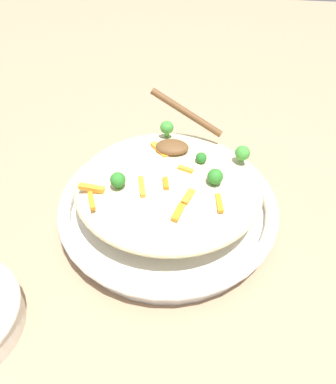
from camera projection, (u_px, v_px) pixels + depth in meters
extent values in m
plane|color=#9E7F60|center=(168.00, 219.00, 0.70)|extent=(2.40, 2.40, 0.00)
cylinder|color=white|center=(168.00, 213.00, 0.69)|extent=(0.34, 0.34, 0.03)
torus|color=white|center=(168.00, 203.00, 0.67)|extent=(0.37, 0.37, 0.02)
torus|color=black|center=(168.00, 202.00, 0.67)|extent=(0.36, 0.36, 0.00)
ellipsoid|color=beige|center=(168.00, 187.00, 0.65)|extent=(0.31, 0.29, 0.06)
cube|color=orange|center=(188.00, 196.00, 0.59)|extent=(0.02, 0.03, 0.01)
cube|color=orange|center=(92.00, 201.00, 0.59)|extent=(0.02, 0.04, 0.01)
cube|color=orange|center=(178.00, 212.00, 0.57)|extent=(0.02, 0.03, 0.01)
cube|color=orange|center=(160.00, 150.00, 0.67)|extent=(0.03, 0.04, 0.01)
cube|color=orange|center=(219.00, 203.00, 0.58)|extent=(0.01, 0.04, 0.01)
cube|color=orange|center=(185.00, 169.00, 0.63)|extent=(0.03, 0.01, 0.01)
cube|color=orange|center=(91.00, 188.00, 0.61)|extent=(0.04, 0.01, 0.01)
cube|color=orange|center=(166.00, 184.00, 0.60)|extent=(0.01, 0.03, 0.01)
cube|color=orange|center=(142.00, 186.00, 0.60)|extent=(0.02, 0.04, 0.01)
cylinder|color=#377928|center=(167.00, 134.00, 0.71)|extent=(0.01, 0.01, 0.01)
sphere|color=#3D8E33|center=(167.00, 127.00, 0.70)|extent=(0.02, 0.02, 0.02)
cylinder|color=#296820|center=(214.00, 183.00, 0.61)|extent=(0.01, 0.01, 0.01)
sphere|color=#2D7A28|center=(215.00, 177.00, 0.60)|extent=(0.02, 0.02, 0.02)
cylinder|color=#377928|center=(242.00, 159.00, 0.66)|extent=(0.01, 0.01, 0.01)
sphere|color=#3D8E33|center=(242.00, 153.00, 0.65)|extent=(0.02, 0.02, 0.02)
cylinder|color=#296820|center=(119.00, 186.00, 0.61)|extent=(0.01, 0.01, 0.01)
sphere|color=#2D7A28|center=(118.00, 180.00, 0.60)|extent=(0.02, 0.02, 0.02)
cylinder|color=#205B1C|center=(201.00, 162.00, 0.65)|extent=(0.01, 0.01, 0.01)
sphere|color=#236B23|center=(201.00, 158.00, 0.64)|extent=(0.02, 0.02, 0.02)
ellipsoid|color=brown|center=(173.00, 147.00, 0.66)|extent=(0.06, 0.04, 0.02)
cylinder|color=brown|center=(187.00, 113.00, 0.69)|extent=(0.13, 0.05, 0.07)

